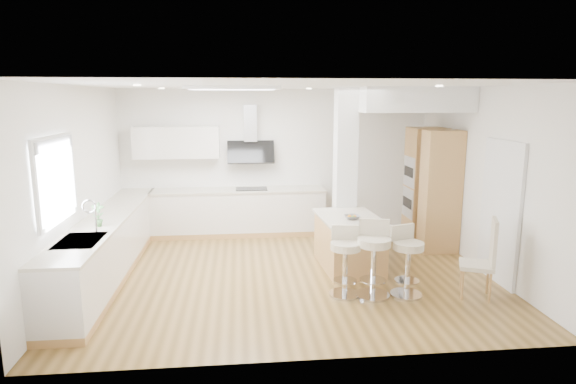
{
  "coord_description": "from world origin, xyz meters",
  "views": [
    {
      "loc": [
        -0.71,
        -6.93,
        2.62
      ],
      "look_at": [
        0.03,
        0.4,
        1.18
      ],
      "focal_mm": 30.0,
      "sensor_mm": 36.0,
      "label": 1
    }
  ],
  "objects": [
    {
      "name": "ground",
      "position": [
        0.0,
        0.0,
        0.0
      ],
      "size": [
        6.0,
        6.0,
        0.0
      ],
      "primitive_type": "plane",
      "color": "olive",
      "rests_on": "ground"
    },
    {
      "name": "ceiling",
      "position": [
        0.0,
        0.0,
        0.0
      ],
      "size": [
        6.0,
        5.0,
        0.02
      ],
      "primitive_type": "cube",
      "color": "white",
      "rests_on": "ground"
    },
    {
      "name": "wall_back",
      "position": [
        0.0,
        2.5,
        1.4
      ],
      "size": [
        6.0,
        0.04,
        2.8
      ],
      "primitive_type": "cube",
      "color": "white",
      "rests_on": "ground"
    },
    {
      "name": "wall_left",
      "position": [
        -3.0,
        0.0,
        1.4
      ],
      "size": [
        0.04,
        5.0,
        2.8
      ],
      "primitive_type": "cube",
      "color": "white",
      "rests_on": "ground"
    },
    {
      "name": "wall_right",
      "position": [
        3.0,
        0.0,
        1.4
      ],
      "size": [
        0.04,
        5.0,
        2.8
      ],
      "primitive_type": "cube",
      "color": "white",
      "rests_on": "ground"
    },
    {
      "name": "skylight",
      "position": [
        -0.79,
        0.6,
        2.77
      ],
      "size": [
        4.1,
        2.1,
        0.06
      ],
      "color": "white",
      "rests_on": "ground"
    },
    {
      "name": "window_left",
      "position": [
        -2.96,
        -0.9,
        1.69
      ],
      "size": [
        0.06,
        1.28,
        1.07
      ],
      "color": "white",
      "rests_on": "ground"
    },
    {
      "name": "doorway_right",
      "position": [
        2.97,
        -0.6,
        1.0
      ],
      "size": [
        0.05,
        1.0,
        2.1
      ],
      "color": "#433B34",
      "rests_on": "ground"
    },
    {
      "name": "counter_left",
      "position": [
        -2.7,
        0.23,
        0.46
      ],
      "size": [
        0.63,
        4.5,
        1.35
      ],
      "color": "tan",
      "rests_on": "ground"
    },
    {
      "name": "counter_back",
      "position": [
        -0.91,
        2.22,
        0.7
      ],
      "size": [
        3.62,
        0.63,
        2.5
      ],
      "color": "tan",
      "rests_on": "ground"
    },
    {
      "name": "pillar",
      "position": [
        1.05,
        0.95,
        1.4
      ],
      "size": [
        0.35,
        0.35,
        2.8
      ],
      "color": "white",
      "rests_on": "ground"
    },
    {
      "name": "soffit",
      "position": [
        2.1,
        1.4,
        2.6
      ],
      "size": [
        1.78,
        2.2,
        0.4
      ],
      "color": "white",
      "rests_on": "ground"
    },
    {
      "name": "oven_column",
      "position": [
        2.68,
        1.23,
        1.05
      ],
      "size": [
        0.63,
        1.21,
        2.1
      ],
      "color": "tan",
      "rests_on": "ground"
    },
    {
      "name": "peninsula",
      "position": [
        0.96,
        0.15,
        0.41
      ],
      "size": [
        0.98,
        1.41,
        0.88
      ],
      "rotation": [
        0.0,
        0.0,
        0.07
      ],
      "color": "tan",
      "rests_on": "ground"
    },
    {
      "name": "bar_stool_a",
      "position": [
        0.67,
        -0.9,
        0.53
      ],
      "size": [
        0.48,
        0.48,
        0.94
      ],
      "rotation": [
        0.0,
        0.0,
        -0.14
      ],
      "color": "silver",
      "rests_on": "ground"
    },
    {
      "name": "bar_stool_b",
      "position": [
        1.03,
        -0.97,
        0.58
      ],
      "size": [
        0.56,
        0.56,
        1.03
      ],
      "rotation": [
        0.0,
        0.0,
        -0.25
      ],
      "color": "silver",
      "rests_on": "ground"
    },
    {
      "name": "bar_stool_c",
      "position": [
        1.49,
        -0.99,
        0.53
      ],
      "size": [
        0.54,
        0.54,
        0.95
      ],
      "rotation": [
        0.0,
        0.0,
        0.31
      ],
      "color": "silver",
      "rests_on": "ground"
    },
    {
      "name": "dining_chair",
      "position": [
        2.48,
        -1.17,
        0.58
      ],
      "size": [
        0.55,
        0.55,
        1.09
      ],
      "rotation": [
        0.0,
        0.0,
        -0.4
      ],
      "color": "beige",
      "rests_on": "ground"
    }
  ]
}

